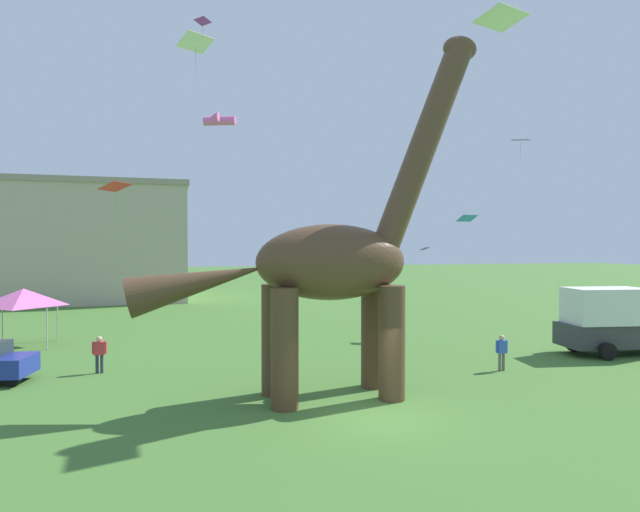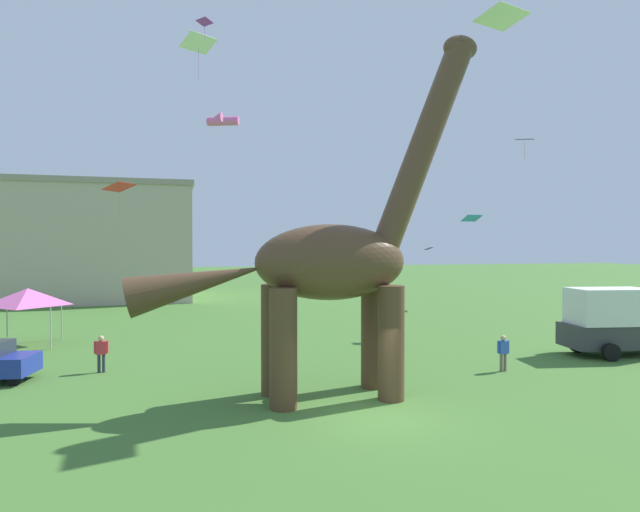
{
  "view_description": "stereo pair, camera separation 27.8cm",
  "coord_description": "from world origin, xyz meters",
  "px_view_note": "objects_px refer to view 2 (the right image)",
  "views": [
    {
      "loc": [
        -6.16,
        -15.01,
        5.22
      ],
      "look_at": [
        -0.62,
        4.33,
        4.83
      ],
      "focal_mm": 30.19,
      "sensor_mm": 36.0,
      "label": 1
    },
    {
      "loc": [
        -5.89,
        -15.09,
        5.22
      ],
      "look_at": [
        -0.62,
        4.33,
        4.83
      ],
      "focal_mm": 30.19,
      "sensor_mm": 36.0,
      "label": 2
    }
  ],
  "objects_px": {
    "festival_canopy_tent": "(28,297)",
    "kite_mid_center": "(198,43)",
    "person_watching_child": "(503,349)",
    "kite_drifting": "(502,17)",
    "kite_mid_right": "(472,218)",
    "kite_far_left": "(429,249)",
    "kite_mid_left": "(205,22)",
    "dinosaur_sculpture": "(330,262)",
    "kite_apex": "(525,139)",
    "kite_high_right": "(119,187)",
    "parked_box_truck": "(621,320)",
    "kite_trailing": "(222,120)",
    "person_near_flyer": "(101,350)"
  },
  "relations": [
    {
      "from": "festival_canopy_tent",
      "to": "kite_mid_center",
      "type": "distance_m",
      "value": 16.61
    },
    {
      "from": "festival_canopy_tent",
      "to": "kite_mid_center",
      "type": "height_order",
      "value": "kite_mid_center"
    },
    {
      "from": "person_watching_child",
      "to": "kite_drifting",
      "type": "bearing_deg",
      "value": -83.4
    },
    {
      "from": "kite_mid_right",
      "to": "kite_far_left",
      "type": "bearing_deg",
      "value": -140.43
    },
    {
      "from": "kite_mid_left",
      "to": "kite_mid_right",
      "type": "bearing_deg",
      "value": 33.51
    },
    {
      "from": "kite_mid_right",
      "to": "kite_drifting",
      "type": "distance_m",
      "value": 27.59
    },
    {
      "from": "dinosaur_sculpture",
      "to": "kite_apex",
      "type": "xyz_separation_m",
      "value": [
        16.31,
        11.87,
        7.3
      ]
    },
    {
      "from": "kite_far_left",
      "to": "kite_mid_left",
      "type": "height_order",
      "value": "kite_mid_left"
    },
    {
      "from": "person_watching_child",
      "to": "kite_high_right",
      "type": "xyz_separation_m",
      "value": [
        -16.42,
        15.72,
        7.92
      ]
    },
    {
      "from": "dinosaur_sculpture",
      "to": "kite_mid_center",
      "type": "xyz_separation_m",
      "value": [
        -3.77,
        13.58,
        12.0
      ]
    },
    {
      "from": "kite_far_left",
      "to": "kite_apex",
      "type": "bearing_deg",
      "value": -57.0
    },
    {
      "from": "parked_box_truck",
      "to": "kite_far_left",
      "type": "bearing_deg",
      "value": 110.67
    },
    {
      "from": "kite_mid_right",
      "to": "parked_box_truck",
      "type": "bearing_deg",
      "value": -101.26
    },
    {
      "from": "kite_mid_center",
      "to": "kite_high_right",
      "type": "bearing_deg",
      "value": 139.72
    },
    {
      "from": "dinosaur_sculpture",
      "to": "kite_drifting",
      "type": "bearing_deg",
      "value": -32.92
    },
    {
      "from": "kite_high_right",
      "to": "kite_apex",
      "type": "height_order",
      "value": "kite_apex"
    },
    {
      "from": "kite_apex",
      "to": "kite_mid_center",
      "type": "bearing_deg",
      "value": 175.14
    },
    {
      "from": "kite_high_right",
      "to": "kite_trailing",
      "type": "bearing_deg",
      "value": 6.23
    },
    {
      "from": "kite_high_right",
      "to": "kite_apex",
      "type": "relative_size",
      "value": 1.7
    },
    {
      "from": "festival_canopy_tent",
      "to": "kite_drifting",
      "type": "bearing_deg",
      "value": -35.47
    },
    {
      "from": "kite_drifting",
      "to": "kite_apex",
      "type": "bearing_deg",
      "value": 51.03
    },
    {
      "from": "parked_box_truck",
      "to": "kite_far_left",
      "type": "xyz_separation_m",
      "value": [
        -2.9,
        14.41,
        3.37
      ]
    },
    {
      "from": "dinosaur_sculpture",
      "to": "kite_mid_right",
      "type": "bearing_deg",
      "value": 19.44
    },
    {
      "from": "kite_high_right",
      "to": "kite_apex",
      "type": "bearing_deg",
      "value": -12.82
    },
    {
      "from": "dinosaur_sculpture",
      "to": "kite_mid_right",
      "type": "height_order",
      "value": "dinosaur_sculpture"
    },
    {
      "from": "kite_mid_right",
      "to": "kite_apex",
      "type": "relative_size",
      "value": 1.23
    },
    {
      "from": "person_near_flyer",
      "to": "kite_trailing",
      "type": "height_order",
      "value": "kite_trailing"
    },
    {
      "from": "dinosaur_sculpture",
      "to": "person_near_flyer",
      "type": "bearing_deg",
      "value": 112.91
    },
    {
      "from": "dinosaur_sculpture",
      "to": "kite_high_right",
      "type": "xyz_separation_m",
      "value": [
        -8.39,
        17.5,
        4.17
      ]
    },
    {
      "from": "parked_box_truck",
      "to": "kite_mid_right",
      "type": "distance_m",
      "value": 21.35
    },
    {
      "from": "dinosaur_sculpture",
      "to": "person_near_flyer",
      "type": "relative_size",
      "value": 8.47
    },
    {
      "from": "person_watching_child",
      "to": "kite_mid_left",
      "type": "distance_m",
      "value": 19.84
    },
    {
      "from": "kite_mid_center",
      "to": "kite_mid_left",
      "type": "relative_size",
      "value": 2.68
    },
    {
      "from": "kite_mid_right",
      "to": "kite_apex",
      "type": "bearing_deg",
      "value": -105.34
    },
    {
      "from": "kite_trailing",
      "to": "kite_apex",
      "type": "xyz_separation_m",
      "value": [
        18.39,
        -6.31,
        -1.5
      ]
    },
    {
      "from": "person_watching_child",
      "to": "kite_mid_right",
      "type": "bearing_deg",
      "value": 105.69
    },
    {
      "from": "parked_box_truck",
      "to": "kite_drifting",
      "type": "xyz_separation_m",
      "value": [
        -8.95,
        -3.49,
        11.97
      ]
    },
    {
      "from": "kite_mid_center",
      "to": "kite_apex",
      "type": "relative_size",
      "value": 1.75
    },
    {
      "from": "kite_mid_left",
      "to": "kite_drifting",
      "type": "relative_size",
      "value": 0.43
    },
    {
      "from": "dinosaur_sculpture",
      "to": "parked_box_truck",
      "type": "xyz_separation_m",
      "value": [
        15.46,
        3.24,
        -3.01
      ]
    },
    {
      "from": "dinosaur_sculpture",
      "to": "kite_apex",
      "type": "distance_m",
      "value": 21.46
    },
    {
      "from": "kite_mid_right",
      "to": "kite_apex",
      "type": "height_order",
      "value": "kite_apex"
    },
    {
      "from": "kite_trailing",
      "to": "kite_mid_center",
      "type": "relative_size",
      "value": 0.93
    },
    {
      "from": "dinosaur_sculpture",
      "to": "kite_drifting",
      "type": "distance_m",
      "value": 11.08
    },
    {
      "from": "person_near_flyer",
      "to": "kite_mid_center",
      "type": "height_order",
      "value": "kite_mid_center"
    },
    {
      "from": "kite_mid_center",
      "to": "kite_high_right",
      "type": "distance_m",
      "value": 9.9
    },
    {
      "from": "kite_mid_right",
      "to": "kite_high_right",
      "type": "distance_m",
      "value": 28.49
    },
    {
      "from": "kite_trailing",
      "to": "kite_high_right",
      "type": "bearing_deg",
      "value": -173.77
    },
    {
      "from": "kite_trailing",
      "to": "dinosaur_sculpture",
      "type": "bearing_deg",
      "value": -83.49
    },
    {
      "from": "kite_mid_right",
      "to": "person_watching_child",
      "type": "bearing_deg",
      "value": -117.91
    }
  ]
}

